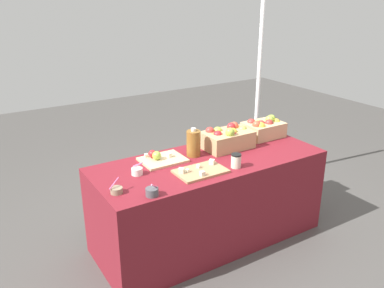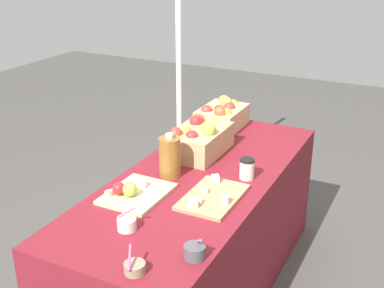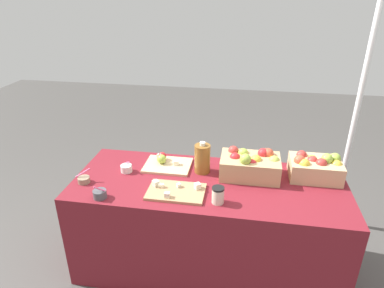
{
  "view_description": "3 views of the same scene",
  "coord_description": "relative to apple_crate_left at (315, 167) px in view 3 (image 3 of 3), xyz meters",
  "views": [
    {
      "loc": [
        -1.7,
        -2.47,
        2.02
      ],
      "look_at": [
        -0.16,
        0.0,
        0.9
      ],
      "focal_mm": 37.82,
      "sensor_mm": 36.0,
      "label": 1
    },
    {
      "loc": [
        -2.15,
        -1.05,
        1.91
      ],
      "look_at": [
        -0.14,
        -0.03,
        0.98
      ],
      "focal_mm": 46.97,
      "sensor_mm": 36.0,
      "label": 2
    },
    {
      "loc": [
        0.22,
        -2.01,
        1.98
      ],
      "look_at": [
        -0.13,
        0.07,
        0.99
      ],
      "focal_mm": 31.62,
      "sensor_mm": 36.0,
      "label": 3
    }
  ],
  "objects": [
    {
      "name": "ground_plane",
      "position": [
        -0.73,
        -0.19,
        -0.83
      ],
      "size": [
        10.0,
        10.0,
        0.0
      ],
      "primitive_type": "plane",
      "color": "#474442"
    },
    {
      "name": "table",
      "position": [
        -0.73,
        -0.19,
        -0.46
      ],
      "size": [
        1.9,
        0.76,
        0.74
      ],
      "primitive_type": "cube",
      "color": "maroon",
      "rests_on": "ground_plane"
    },
    {
      "name": "apple_crate_left",
      "position": [
        0.0,
        0.0,
        0.0
      ],
      "size": [
        0.35,
        0.26,
        0.19
      ],
      "color": "tan",
      "rests_on": "table"
    },
    {
      "name": "apple_crate_middle",
      "position": [
        -0.45,
        -0.05,
        0.01
      ],
      "size": [
        0.42,
        0.27,
        0.21
      ],
      "color": "tan",
      "rests_on": "table"
    },
    {
      "name": "cutting_board_front",
      "position": [
        -0.93,
        -0.36,
        -0.07
      ],
      "size": [
        0.38,
        0.24,
        0.06
      ],
      "color": "tan",
      "rests_on": "table"
    },
    {
      "name": "cutting_board_back",
      "position": [
        -1.08,
        -0.01,
        -0.06
      ],
      "size": [
        0.35,
        0.27,
        0.09
      ],
      "color": "#D1B284",
      "rests_on": "table"
    },
    {
      "name": "sample_bowl_near",
      "position": [
        -1.58,
        -0.34,
        -0.06
      ],
      "size": [
        0.1,
        0.08,
        0.1
      ],
      "color": "gray",
      "rests_on": "table"
    },
    {
      "name": "sample_bowl_mid",
      "position": [
        -1.34,
        -0.14,
        -0.06
      ],
      "size": [
        0.08,
        0.09,
        0.1
      ],
      "color": "silver",
      "rests_on": "table"
    },
    {
      "name": "sample_bowl_far",
      "position": [
        -1.4,
        -0.49,
        -0.06
      ],
      "size": [
        0.09,
        0.09,
        0.1
      ],
      "color": "#4C4C51",
      "rests_on": "table"
    },
    {
      "name": "cider_jug",
      "position": [
        -0.79,
        -0.05,
        0.02
      ],
      "size": [
        0.12,
        0.12,
        0.24
      ],
      "color": "brown",
      "rests_on": "table"
    },
    {
      "name": "coffee_cup",
      "position": [
        -0.64,
        -0.42,
        -0.03
      ],
      "size": [
        0.08,
        0.08,
        0.11
      ],
      "color": "beige",
      "rests_on": "table"
    },
    {
      "name": "tent_pole",
      "position": [
        0.36,
        0.51,
        0.15
      ],
      "size": [
        0.04,
        0.04,
        1.94
      ],
      "primitive_type": "cylinder",
      "color": "white",
      "rests_on": "ground_plane"
    }
  ]
}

